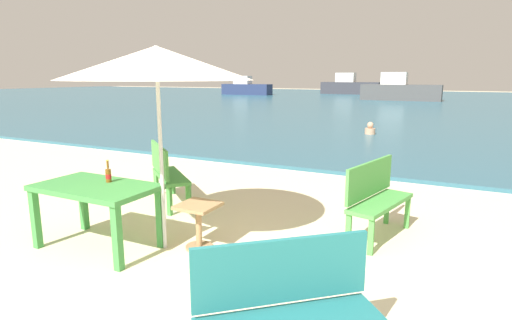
{
  "coord_description": "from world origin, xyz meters",
  "views": [
    {
      "loc": [
        2.41,
        -3.05,
        1.98
      ],
      "look_at": [
        -0.65,
        3.0,
        0.6
      ],
      "focal_mm": 28.91,
      "sensor_mm": 36.0,
      "label": 1
    }
  ],
  "objects_px": {
    "picnic_table_green": "(96,194)",
    "beer_bottle_amber": "(108,174)",
    "patio_umbrella": "(157,63)",
    "side_table_wood": "(199,219)",
    "boat_barge": "(350,86)",
    "bench_teal_center": "(286,304)",
    "bench_green_left": "(376,195)",
    "swimmer_person": "(370,129)",
    "boat_sailboat": "(400,90)",
    "bench_green_right": "(166,171)",
    "boat_cargo_ship": "(246,88)"
  },
  "relations": [
    {
      "from": "patio_umbrella",
      "to": "swimmer_person",
      "type": "height_order",
      "value": "patio_umbrella"
    },
    {
      "from": "bench_teal_center",
      "to": "boat_sailboat",
      "type": "xyz_separation_m",
      "value": [
        -3.86,
        32.61,
        0.33
      ]
    },
    {
      "from": "picnic_table_green",
      "to": "boat_barge",
      "type": "xyz_separation_m",
      "value": [
        -7.59,
        41.49,
        0.24
      ]
    },
    {
      "from": "bench_teal_center",
      "to": "swimmer_person",
      "type": "relative_size",
      "value": 2.77
    },
    {
      "from": "boat_cargo_ship",
      "to": "beer_bottle_amber",
      "type": "bearing_deg",
      "value": -64.21
    },
    {
      "from": "boat_sailboat",
      "to": "boat_barge",
      "type": "distance_m",
      "value": 11.84
    },
    {
      "from": "swimmer_person",
      "to": "bench_green_left",
      "type": "bearing_deg",
      "value": -78.04
    },
    {
      "from": "patio_umbrella",
      "to": "side_table_wood",
      "type": "height_order",
      "value": "patio_umbrella"
    },
    {
      "from": "side_table_wood",
      "to": "boat_barge",
      "type": "relative_size",
      "value": 0.09
    },
    {
      "from": "beer_bottle_amber",
      "to": "bench_teal_center",
      "type": "relative_size",
      "value": 0.23
    },
    {
      "from": "beer_bottle_amber",
      "to": "boat_sailboat",
      "type": "height_order",
      "value": "boat_sailboat"
    },
    {
      "from": "picnic_table_green",
      "to": "beer_bottle_amber",
      "type": "bearing_deg",
      "value": 75.99
    },
    {
      "from": "beer_bottle_amber",
      "to": "boat_barge",
      "type": "xyz_separation_m",
      "value": [
        -7.63,
        41.33,
        0.04
      ]
    },
    {
      "from": "bench_teal_center",
      "to": "boat_cargo_ship",
      "type": "relative_size",
      "value": 0.22
    },
    {
      "from": "beer_bottle_amber",
      "to": "boat_barge",
      "type": "relative_size",
      "value": 0.04
    },
    {
      "from": "bench_teal_center",
      "to": "swimmer_person",
      "type": "height_order",
      "value": "bench_teal_center"
    },
    {
      "from": "patio_umbrella",
      "to": "bench_green_left",
      "type": "distance_m",
      "value": 3.02
    },
    {
      "from": "side_table_wood",
      "to": "boat_barge",
      "type": "distance_m",
      "value": 41.9
    },
    {
      "from": "boat_barge",
      "to": "bench_green_left",
      "type": "bearing_deg",
      "value": -75.31
    },
    {
      "from": "beer_bottle_amber",
      "to": "bench_green_left",
      "type": "xyz_separation_m",
      "value": [
        2.78,
        1.64,
        -0.31
      ]
    },
    {
      "from": "beer_bottle_amber",
      "to": "swimmer_person",
      "type": "xyz_separation_m",
      "value": [
        0.9,
        10.49,
        -0.61
      ]
    },
    {
      "from": "beer_bottle_amber",
      "to": "bench_green_right",
      "type": "relative_size",
      "value": 0.23
    },
    {
      "from": "patio_umbrella",
      "to": "bench_green_right",
      "type": "height_order",
      "value": "patio_umbrella"
    },
    {
      "from": "beer_bottle_amber",
      "to": "side_table_wood",
      "type": "distance_m",
      "value": 1.19
    },
    {
      "from": "patio_umbrella",
      "to": "bench_green_right",
      "type": "relative_size",
      "value": 2.0
    },
    {
      "from": "picnic_table_green",
      "to": "bench_teal_center",
      "type": "relative_size",
      "value": 1.23
    },
    {
      "from": "picnic_table_green",
      "to": "patio_umbrella",
      "type": "distance_m",
      "value": 1.66
    },
    {
      "from": "boat_barge",
      "to": "bench_teal_center",
      "type": "bearing_deg",
      "value": -76.28
    },
    {
      "from": "side_table_wood",
      "to": "bench_teal_center",
      "type": "distance_m",
      "value": 2.3
    },
    {
      "from": "patio_umbrella",
      "to": "boat_sailboat",
      "type": "relative_size",
      "value": 0.38
    },
    {
      "from": "bench_green_left",
      "to": "swimmer_person",
      "type": "relative_size",
      "value": 3.05
    },
    {
      "from": "boat_barge",
      "to": "swimmer_person",
      "type": "bearing_deg",
      "value": -74.54
    },
    {
      "from": "side_table_wood",
      "to": "bench_green_left",
      "type": "distance_m",
      "value": 2.19
    },
    {
      "from": "bench_green_right",
      "to": "boat_sailboat",
      "type": "height_order",
      "value": "boat_sailboat"
    },
    {
      "from": "beer_bottle_amber",
      "to": "boat_cargo_ship",
      "type": "height_order",
      "value": "boat_cargo_ship"
    },
    {
      "from": "beer_bottle_amber",
      "to": "boat_barge",
      "type": "height_order",
      "value": "boat_barge"
    },
    {
      "from": "bench_green_left",
      "to": "bench_green_right",
      "type": "xyz_separation_m",
      "value": [
        -3.17,
        -0.12,
        0.0
      ]
    },
    {
      "from": "beer_bottle_amber",
      "to": "side_table_wood",
      "type": "bearing_deg",
      "value": 18.45
    },
    {
      "from": "picnic_table_green",
      "to": "bench_green_right",
      "type": "xyz_separation_m",
      "value": [
        -0.36,
        1.68,
        -0.11
      ]
    },
    {
      "from": "beer_bottle_amber",
      "to": "bench_green_left",
      "type": "distance_m",
      "value": 3.24
    },
    {
      "from": "patio_umbrella",
      "to": "bench_green_right",
      "type": "xyz_separation_m",
      "value": [
        -1.06,
        1.36,
        -1.58
      ]
    },
    {
      "from": "beer_bottle_amber",
      "to": "swimmer_person",
      "type": "height_order",
      "value": "beer_bottle_amber"
    },
    {
      "from": "bench_teal_center",
      "to": "boat_barge",
      "type": "bearing_deg",
      "value": 103.72
    },
    {
      "from": "beer_bottle_amber",
      "to": "boat_sailboat",
      "type": "distance_m",
      "value": 31.46
    },
    {
      "from": "boat_sailboat",
      "to": "boat_barge",
      "type": "height_order",
      "value": "boat_barge"
    },
    {
      "from": "beer_bottle_amber",
      "to": "bench_green_left",
      "type": "bearing_deg",
      "value": 30.58
    },
    {
      "from": "side_table_wood",
      "to": "boat_sailboat",
      "type": "bearing_deg",
      "value": 93.93
    },
    {
      "from": "beer_bottle_amber",
      "to": "bench_teal_center",
      "type": "xyz_separation_m",
      "value": [
        2.75,
        -1.17,
        -0.31
      ]
    },
    {
      "from": "swimmer_person",
      "to": "boat_cargo_ship",
      "type": "xyz_separation_m",
      "value": [
        -17.81,
        24.5,
        0.53
      ]
    },
    {
      "from": "picnic_table_green",
      "to": "boat_cargo_ship",
      "type": "height_order",
      "value": "boat_cargo_ship"
    }
  ]
}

